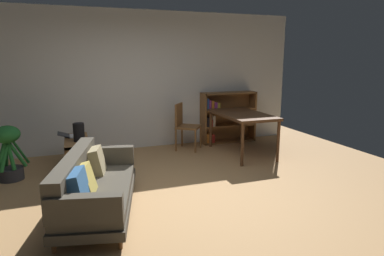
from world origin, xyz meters
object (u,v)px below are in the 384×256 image
media_console (77,154)px  dining_table (242,117)px  potted_floor_plant (8,150)px  bookshelf (224,117)px  open_laptop (72,135)px  fabric_couch (92,185)px  desk_speaker (79,132)px  dining_chair_near (185,124)px

media_console → dining_table: (2.96, -0.10, 0.45)m
potted_floor_plant → bookshelf: bearing=14.7°
open_laptop → bookshelf: (3.12, 0.65, 0.01)m
media_console → potted_floor_plant: (-0.96, -0.18, 0.20)m
fabric_couch → potted_floor_plant: bearing=125.6°
media_console → desk_speaker: (0.04, -0.16, 0.40)m
open_laptop → dining_chair_near: (2.11, 0.34, -0.01)m
bookshelf → fabric_couch: bearing=-138.6°
fabric_couch → dining_table: bearing=29.5°
fabric_couch → dining_table: size_ratio=1.37×
dining_table → bookshelf: (0.09, 0.97, -0.16)m
desk_speaker → bookshelf: size_ratio=0.24×
dining_table → dining_chair_near: size_ratio=1.58×
desk_speaker → bookshelf: 3.18m
media_console → potted_floor_plant: size_ratio=1.22×
desk_speaker → bookshelf: bearing=19.0°
open_laptop → bookshelf: size_ratio=0.33×
open_laptop → dining_table: dining_table is taller
media_console → desk_speaker: size_ratio=3.48×
dining_table → desk_speaker: bearing=-178.8°
potted_floor_plant → bookshelf: bookshelf is taller
open_laptop → desk_speaker: desk_speaker is taller
fabric_couch → dining_table: (2.83, 1.60, 0.37)m
media_console → dining_chair_near: bearing=15.5°
media_console → desk_speaker: bearing=-75.0°
potted_floor_plant → dining_table: size_ratio=0.57×
dining_table → bookshelf: bearing=84.6°
desk_speaker → potted_floor_plant: bearing=-179.2°
potted_floor_plant → dining_chair_near: (3.00, 0.74, 0.06)m
bookshelf → media_console: bearing=-164.0°
fabric_couch → open_laptop: size_ratio=5.07×
potted_floor_plant → fabric_couch: bearing=-54.4°
desk_speaker → dining_table: bearing=1.2°
desk_speaker → potted_floor_plant: (-1.00, -0.01, -0.20)m
fabric_couch → bookshelf: size_ratio=1.66×
bookshelf → dining_chair_near: bearing=-163.1°
media_console → dining_chair_near: dining_chair_near is taller
potted_floor_plant → dining_chair_near: 3.09m
dining_chair_near → fabric_couch: bearing=-130.2°
fabric_couch → potted_floor_plant: size_ratio=2.40×
media_console → dining_chair_near: (2.04, 0.57, 0.26)m
open_laptop → dining_table: (3.03, -0.32, 0.18)m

